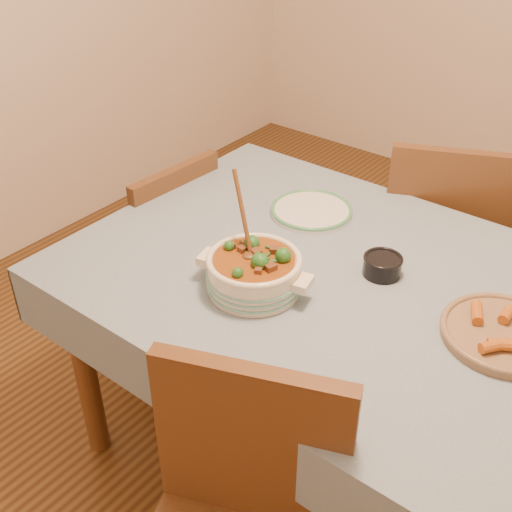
# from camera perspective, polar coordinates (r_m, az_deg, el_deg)

# --- Properties ---
(floor) EXTENTS (4.50, 4.50, 0.00)m
(floor) POSITION_cam_1_polar(r_m,az_deg,el_deg) (2.27, 7.99, -18.35)
(floor) COLOR #422713
(floor) RESTS_ON ground
(dining_table) EXTENTS (1.68, 1.08, 0.76)m
(dining_table) POSITION_cam_1_polar(r_m,az_deg,el_deg) (1.79, 9.65, -5.19)
(dining_table) COLOR brown
(dining_table) RESTS_ON floor
(stew_casserole) EXTENTS (0.32, 0.29, 0.30)m
(stew_casserole) POSITION_cam_1_polar(r_m,az_deg,el_deg) (1.67, -0.18, -1.23)
(stew_casserole) COLOR beige
(stew_casserole) RESTS_ON dining_table
(white_plate) EXTENTS (0.33, 0.33, 0.02)m
(white_plate) POSITION_cam_1_polar(r_m,az_deg,el_deg) (2.04, 4.95, 4.03)
(white_plate) COLOR silver
(white_plate) RESTS_ON dining_table
(condiment_bowl) EXTENTS (0.12, 0.12, 0.06)m
(condiment_bowl) POSITION_cam_1_polar(r_m,az_deg,el_deg) (1.78, 11.18, -0.74)
(condiment_bowl) COLOR black
(condiment_bowl) RESTS_ON dining_table
(fried_plate) EXTENTS (0.34, 0.34, 0.05)m
(fried_plate) POSITION_cam_1_polar(r_m,az_deg,el_deg) (1.65, 21.18, -6.30)
(fried_plate) COLOR #927051
(fried_plate) RESTS_ON dining_table
(chair_far) EXTENTS (0.57, 0.57, 0.92)m
(chair_far) POSITION_cam_1_polar(r_m,az_deg,el_deg) (2.44, 16.13, 1.46)
(chair_far) COLOR brown
(chair_far) RESTS_ON floor
(chair_left) EXTENTS (0.41, 0.41, 0.82)m
(chair_left) POSITION_cam_1_polar(r_m,az_deg,el_deg) (2.44, -8.27, 0.86)
(chair_left) COLOR brown
(chair_left) RESTS_ON floor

